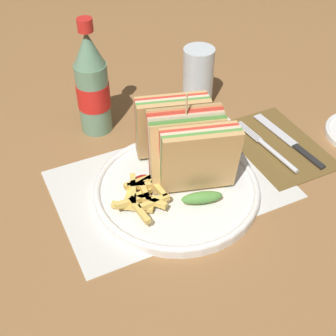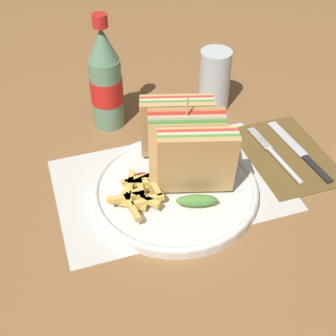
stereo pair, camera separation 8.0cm
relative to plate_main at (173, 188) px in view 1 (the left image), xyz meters
The scene contains 11 objects.
ground_plane 0.01m from the plate_main, 41.76° to the right, with size 4.00×4.00×0.00m, color olive.
placemat 0.02m from the plate_main, 83.03° to the left, with size 0.40×0.26×0.00m.
plate_main is the anchor object (origin of this frame).
club_sandwich 0.08m from the plate_main, 31.84° to the left, with size 0.14×0.20×0.17m.
fries_pile 0.07m from the plate_main, 169.76° to the right, with size 0.10×0.11×0.02m.
ketchup_blob 0.05m from the plate_main, 154.84° to the left, with size 0.04×0.03×0.01m.
napkin 0.24m from the plate_main, ahead, with size 0.15×0.22×0.00m.
fork 0.21m from the plate_main, ahead, with size 0.03×0.18×0.01m.
knife 0.27m from the plate_main, ahead, with size 0.03×0.19×0.00m.
coke_bottle_near 0.26m from the plate_main, 103.25° to the left, with size 0.06×0.06×0.23m.
glass_near 0.29m from the plate_main, 53.21° to the left, with size 0.06×0.06×0.13m.
Camera 1 is at (-0.27, -0.52, 0.56)m, focal length 50.00 mm.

